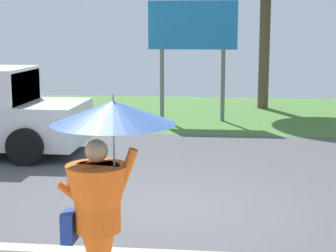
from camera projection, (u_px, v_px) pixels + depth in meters
The scene contains 3 objects.
ground_plane at pixel (189, 165), 11.51m from camera, with size 40.00×22.00×0.20m.
monk_pedestrian at pixel (103, 193), 5.35m from camera, with size 1.17×1.17×2.13m.
roadside_billboard at pixel (193, 34), 16.30m from camera, with size 2.60×0.12×3.50m.
Camera 1 is at (0.77, -8.23, 2.74)m, focal length 59.99 mm.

